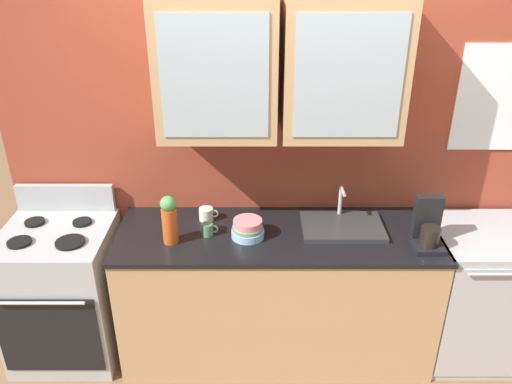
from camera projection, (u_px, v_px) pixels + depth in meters
ground_plane at (274, 346)px, 3.48m from camera, size 10.00×10.00×0.00m
back_wall_unit at (277, 124)px, 3.10m from camera, size 3.38×0.45×2.66m
counter at (275, 293)px, 3.28m from camera, size 1.94×0.66×0.89m
stove_range at (63, 292)px, 3.27m from camera, size 0.65×0.66×1.07m
sink_faucet at (341, 226)px, 3.12m from camera, size 0.49×0.34×0.23m
bowl_stack at (246, 229)px, 3.02m from camera, size 0.19×0.19×0.11m
vase at (168, 219)px, 2.93m from camera, size 0.09×0.09×0.30m
cup_near_sink at (205, 214)px, 3.21m from camera, size 0.12×0.09×0.08m
cup_near_bowls at (206, 230)px, 3.04m from camera, size 0.10×0.07×0.08m
dishwasher at (473, 293)px, 3.28m from camera, size 0.62×0.64×0.89m
coffee_maker at (426, 228)px, 2.93m from camera, size 0.17×0.20×0.29m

